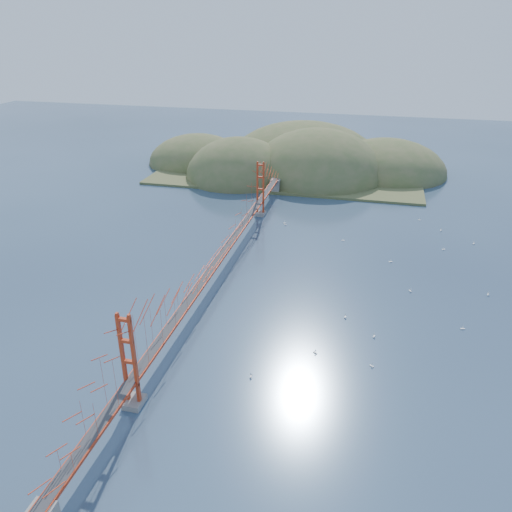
% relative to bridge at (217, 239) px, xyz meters
% --- Properties ---
extents(ground, '(320.00, 320.00, 0.00)m').
position_rel_bridge_xyz_m(ground, '(0.00, -0.18, -7.01)').
color(ground, '#2A3D54').
rests_on(ground, ground).
extents(bridge, '(2.20, 94.40, 12.00)m').
position_rel_bridge_xyz_m(bridge, '(0.00, 0.00, 0.00)').
color(bridge, gray).
rests_on(bridge, ground).
extents(far_headlands, '(84.00, 58.00, 25.00)m').
position_rel_bridge_xyz_m(far_headlands, '(2.21, 68.33, -7.01)').
color(far_headlands, olive).
rests_on(far_headlands, ground).
extents(sailboat_0, '(0.58, 0.60, 0.68)m').
position_rel_bridge_xyz_m(sailboat_0, '(25.14, -10.81, -6.86)').
color(sailboat_0, white).
rests_on(sailboat_0, ground).
extents(sailboat_9, '(0.67, 0.67, 0.71)m').
position_rel_bridge_xyz_m(sailboat_9, '(42.41, 24.46, -6.85)').
color(sailboat_9, white).
rests_on(sailboat_9, ground).
extents(sailboat_1, '(0.66, 0.66, 0.71)m').
position_rel_bridge_xyz_m(sailboat_1, '(30.24, 3.03, -6.85)').
color(sailboat_1, white).
rests_on(sailboat_1, ground).
extents(sailboat_12, '(0.59, 0.59, 0.64)m').
position_rel_bridge_xyz_m(sailboat_12, '(6.32, 25.55, -6.86)').
color(sailboat_12, white).
rests_on(sailboat_12, ground).
extents(sailboat_2, '(0.60, 0.60, 0.64)m').
position_rel_bridge_xyz_m(sailboat_2, '(25.06, -17.26, -6.86)').
color(sailboat_2, white).
rests_on(sailboat_2, ground).
extents(sailboat_15, '(0.52, 0.59, 0.68)m').
position_rel_bridge_xyz_m(sailboat_15, '(37.02, 29.86, -6.86)').
color(sailboat_15, white).
rests_on(sailboat_15, ground).
extents(sailboat_6, '(0.63, 0.63, 0.67)m').
position_rel_bridge_xyz_m(sailboat_6, '(18.02, -16.25, -6.86)').
color(sailboat_6, white).
rests_on(sailboat_6, ground).
extents(sailboat_17, '(0.56, 0.55, 0.63)m').
position_rel_bridge_xyz_m(sailboat_17, '(33.14, 34.84, -6.86)').
color(sailboat_17, white).
rests_on(sailboat_17, ground).
extents(sailboat_13, '(0.64, 0.60, 0.72)m').
position_rel_bridge_xyz_m(sailboat_13, '(36.82, -6.10, -6.85)').
color(sailboat_13, white).
rests_on(sailboat_13, ground).
extents(sailboat_4, '(0.56, 0.58, 0.66)m').
position_rel_bridge_xyz_m(sailboat_4, '(41.77, 4.69, -6.86)').
color(sailboat_4, white).
rests_on(sailboat_4, ground).
extents(sailboat_14, '(0.53, 0.62, 0.72)m').
position_rel_bridge_xyz_m(sailboat_14, '(21.04, -6.92, -6.85)').
color(sailboat_14, white).
rests_on(sailboat_14, ground).
extents(sailboat_7, '(0.57, 0.48, 0.66)m').
position_rel_bridge_xyz_m(sailboat_7, '(18.46, 20.20, -6.86)').
color(sailboat_7, white).
rests_on(sailboat_7, ground).
extents(sailboat_3, '(0.59, 0.50, 0.68)m').
position_rel_bridge_xyz_m(sailboat_3, '(6.00, 26.23, -6.86)').
color(sailboat_3, white).
rests_on(sailboat_3, ground).
extents(sailboat_10, '(0.50, 0.59, 0.68)m').
position_rel_bridge_xyz_m(sailboat_10, '(11.25, -22.66, -6.86)').
color(sailboat_10, white).
rests_on(sailboat_10, ground).
extents(sailboat_8, '(0.63, 0.63, 0.69)m').
position_rel_bridge_xyz_m(sailboat_8, '(27.27, 12.87, -6.86)').
color(sailboat_8, white).
rests_on(sailboat_8, ground).
extents(sailboat_extra_1, '(0.64, 0.63, 0.72)m').
position_rel_bridge_xyz_m(sailboat_extra_1, '(36.67, 20.43, -6.85)').
color(sailboat_extra_1, white).
rests_on(sailboat_extra_1, ground).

